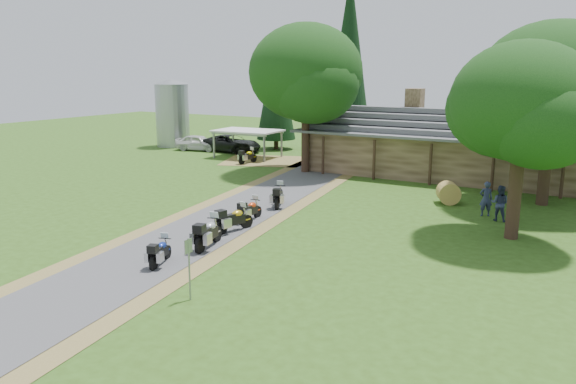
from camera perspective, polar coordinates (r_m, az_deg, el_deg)
The scene contains 22 objects.
ground at distance 24.89m, azimuth -12.64°, elevation -5.77°, with size 120.00×120.00×0.00m, color #304E15.
driveway at distance 28.11m, azimuth -7.90°, elevation -3.49°, with size 46.00×46.00×0.00m, color #414143.
lodge at distance 42.84m, azimuth 16.00°, elevation 4.95°, with size 21.40×9.40×4.90m, color brown, non-canonical shape.
silo at distance 58.05m, azimuth -11.67°, elevation 7.88°, with size 3.30×3.30×6.70m, color gray.
carport at distance 49.68m, azimuth -4.09°, elevation 4.91°, with size 5.60×3.73×2.43m, color silver, non-canonical shape.
car_white_sedan at distance 54.54m, azimuth -9.09°, elevation 5.17°, with size 5.72×2.41×1.91m, color silver.
car_dark_suv at distance 53.15m, azimuth -5.78°, elevation 5.36°, with size 6.33×2.69×2.42m, color black.
motorcycle_row_a at distance 22.93m, azimuth -12.86°, elevation -5.83°, with size 1.70×0.55×1.16m, color navy, non-canonical shape.
motorcycle_row_b at distance 24.64m, azimuth -8.09°, elevation -4.02°, with size 2.11×0.69×1.45m, color #B1B4B9, non-canonical shape.
motorcycle_row_c at distance 26.90m, azimuth -5.51°, elevation -2.64°, with size 1.99×0.65×1.36m, color gold, non-canonical shape.
motorcycle_row_d at distance 28.75m, azimuth -3.88°, elevation -1.75°, with size 1.82×0.59×1.25m, color red, non-canonical shape.
motorcycle_row_e at distance 31.70m, azimuth -0.96°, elevation -0.29°, with size 1.98×0.65×1.36m, color black, non-canonical shape.
motorcycle_carport_a at distance 46.57m, azimuth -4.12°, elevation 3.70°, with size 1.88×0.61×1.29m, color #CBC700, non-canonical shape.
person_a at distance 31.36m, azimuth 19.49°, elevation -0.36°, with size 0.62×0.45×2.20m, color #2F3656.
person_b at distance 30.59m, azimuth 20.73°, elevation -0.78°, with size 0.62×0.45×2.18m, color #2F3656.
hay_bale at distance 33.74m, azimuth 15.98°, elevation -0.09°, with size 1.26×1.26×1.15m, color olive.
sign_post at distance 19.18m, azimuth -10.00°, elevation -7.75°, with size 0.39×0.07×2.17m, color gray, non-canonical shape.
oak_lodge_left at distance 41.94m, azimuth 1.81°, elevation 10.12°, with size 8.37×8.37×11.98m, color #11330F, non-canonical shape.
oak_lodge_right at distance 34.70m, azimuth 25.14°, elevation 7.50°, with size 8.53×8.53×10.76m, color #11330F, non-canonical shape.
oak_driveway at distance 27.00m, azimuth 22.54°, elevation 5.94°, with size 6.27×6.27×10.08m, color #11330F, non-canonical shape.
cedar_near at distance 49.25m, azimuth 6.20°, elevation 12.59°, with size 4.20×4.20×15.78m, color black.
cedar_far at distance 54.57m, azimuth -1.23°, elevation 10.20°, with size 3.77×3.77×11.16m, color black.
Camera 1 is at (16.22, -17.28, 7.61)m, focal length 35.00 mm.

